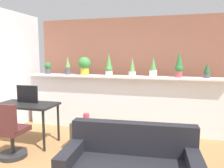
# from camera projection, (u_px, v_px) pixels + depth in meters

# --- Properties ---
(divider_wall) EXTENTS (4.29, 0.16, 1.16)m
(divider_wall) POSITION_uv_depth(u_px,v_px,m) (120.00, 104.00, 4.88)
(divider_wall) COLOR white
(divider_wall) RESTS_ON ground
(plant_shelf) EXTENTS (4.29, 0.34, 0.04)m
(plant_shelf) POSITION_uv_depth(u_px,v_px,m) (119.00, 77.00, 4.76)
(plant_shelf) COLOR white
(plant_shelf) RESTS_ON divider_wall
(brick_wall_behind) EXTENTS (4.29, 0.10, 2.50)m
(brick_wall_behind) POSITION_uv_depth(u_px,v_px,m) (126.00, 71.00, 5.36)
(brick_wall_behind) COLOR #935B47
(brick_wall_behind) RESTS_ON ground
(potted_plant_0) EXTENTS (0.16, 0.16, 0.27)m
(potted_plant_0) POSITION_uv_depth(u_px,v_px,m) (48.00, 68.00, 5.20)
(potted_plant_0) COLOR #4C4C51
(potted_plant_0) RESTS_ON plant_shelf
(potted_plant_1) EXTENTS (0.13, 0.13, 0.41)m
(potted_plant_1) POSITION_uv_depth(u_px,v_px,m) (68.00, 67.00, 5.04)
(potted_plant_1) COLOR #4C4C51
(potted_plant_1) RESTS_ON plant_shelf
(potted_plant_2) EXTENTS (0.28, 0.28, 0.40)m
(potted_plant_2) POSITION_uv_depth(u_px,v_px,m) (85.00, 65.00, 4.95)
(potted_plant_2) COLOR gold
(potted_plant_2) RESTS_ON plant_shelf
(potted_plant_3) EXTENTS (0.16, 0.16, 0.47)m
(potted_plant_3) POSITION_uv_depth(u_px,v_px,m) (109.00, 66.00, 4.76)
(potted_plant_3) COLOR silver
(potted_plant_3) RESTS_ON plant_shelf
(potted_plant_4) EXTENTS (0.15, 0.15, 0.39)m
(potted_plant_4) POSITION_uv_depth(u_px,v_px,m) (132.00, 68.00, 4.63)
(potted_plant_4) COLOR silver
(potted_plant_4) RESTS_ON plant_shelf
(potted_plant_5) EXTENTS (0.16, 0.16, 0.40)m
(potted_plant_5) POSITION_uv_depth(u_px,v_px,m) (153.00, 68.00, 4.58)
(potted_plant_5) COLOR silver
(potted_plant_5) RESTS_ON plant_shelf
(potted_plant_6) EXTENTS (0.17, 0.17, 0.51)m
(potted_plant_6) POSITION_uv_depth(u_px,v_px,m) (179.00, 65.00, 4.40)
(potted_plant_6) COLOR #B7474C
(potted_plant_6) RESTS_ON plant_shelf
(potted_plant_7) EXTENTS (0.12, 0.12, 0.28)m
(potted_plant_7) POSITION_uv_depth(u_px,v_px,m) (207.00, 70.00, 4.30)
(potted_plant_7) COLOR #4C4C51
(potted_plant_7) RESTS_ON plant_shelf
(desk) EXTENTS (1.10, 0.60, 0.75)m
(desk) POSITION_uv_depth(u_px,v_px,m) (27.00, 108.00, 4.14)
(desk) COLOR black
(desk) RESTS_ON ground
(tv_monitor) EXTENTS (0.43, 0.04, 0.33)m
(tv_monitor) POSITION_uv_depth(u_px,v_px,m) (27.00, 94.00, 4.19)
(tv_monitor) COLOR black
(tv_monitor) RESTS_ON desk
(office_chair) EXTENTS (0.45, 0.46, 0.91)m
(office_chair) POSITION_uv_depth(u_px,v_px,m) (10.00, 135.00, 3.53)
(office_chair) COLOR #262628
(office_chair) RESTS_ON ground
(side_cube_shelf) EXTENTS (0.40, 0.41, 0.50)m
(side_cube_shelf) POSITION_uv_depth(u_px,v_px,m) (85.00, 135.00, 3.90)
(side_cube_shelf) COLOR #4C4238
(side_cube_shelf) RESTS_ON ground
(vase_on_shelf) EXTENTS (0.11, 0.11, 0.13)m
(vase_on_shelf) POSITION_uv_depth(u_px,v_px,m) (86.00, 117.00, 3.88)
(vase_on_shelf) COLOR #CC3D47
(vase_on_shelf) RESTS_ON side_cube_shelf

